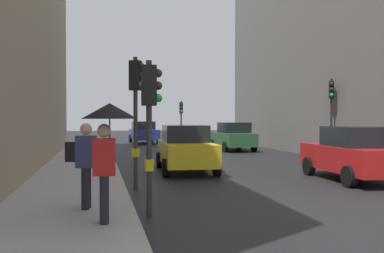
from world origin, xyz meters
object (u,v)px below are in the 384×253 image
at_px(pedestrian_with_grey_backpack, 84,160).
at_px(traffic_light_near_left, 150,109).
at_px(traffic_light_mid_street, 331,104).
at_px(pedestrian_with_umbrella, 108,129).
at_px(car_blue_van, 144,132).
at_px(traffic_light_near_right, 136,98).
at_px(car_red_sedan, 354,153).
at_px(car_green_estate, 233,136).
at_px(car_yellow_taxi, 186,148).
at_px(traffic_light_far_median, 181,114).

bearing_deg(pedestrian_with_grey_backpack, traffic_light_near_left, -8.12).
bearing_deg(traffic_light_mid_street, pedestrian_with_umbrella, -135.61).
distance_m(traffic_light_mid_street, pedestrian_with_umbrella, 15.04).
distance_m(traffic_light_near_left, car_blue_van, 25.46).
bearing_deg(pedestrian_with_grey_backpack, traffic_light_near_right, 65.88).
bearing_deg(traffic_light_mid_street, car_red_sedan, -114.87).
distance_m(traffic_light_mid_street, traffic_light_near_left, 13.62).
distance_m(pedestrian_with_umbrella, pedestrian_with_grey_backpack, 1.53).
xyz_separation_m(traffic_light_mid_street, pedestrian_with_umbrella, (-10.73, -10.51, -0.86)).
relative_size(car_green_estate, car_red_sedan, 0.98).
xyz_separation_m(traffic_light_mid_street, traffic_light_near_left, (-9.84, -9.40, -0.47)).
bearing_deg(car_green_estate, pedestrian_with_umbrella, -114.85).
xyz_separation_m(car_red_sedan, pedestrian_with_grey_backpack, (-8.43, -3.24, 0.29)).
relative_size(car_green_estate, pedestrian_with_grey_backpack, 2.38).
relative_size(traffic_light_near_left, pedestrian_with_umbrella, 1.51).
height_order(traffic_light_near_right, car_red_sedan, traffic_light_near_right).
height_order(traffic_light_mid_street, pedestrian_with_umbrella, traffic_light_mid_street).
height_order(traffic_light_near_left, car_blue_van, traffic_light_near_left).
bearing_deg(traffic_light_near_left, car_yellow_taxi, 72.32).
relative_size(traffic_light_mid_street, pedestrian_with_umbrella, 1.83).
bearing_deg(car_red_sedan, traffic_light_mid_street, 65.13).
bearing_deg(traffic_light_mid_street, car_yellow_taxi, -161.82).
xyz_separation_m(traffic_light_near_right, car_yellow_taxi, (2.20, 3.69, -1.71)).
bearing_deg(traffic_light_near_right, traffic_light_mid_street, 32.21).
height_order(traffic_light_near_right, traffic_light_far_median, traffic_light_near_right).
xyz_separation_m(traffic_light_near_left, traffic_light_far_median, (5.31, 23.51, 0.09)).
bearing_deg(car_blue_van, car_yellow_taxi, -91.18).
relative_size(traffic_light_far_median, car_green_estate, 0.80).
distance_m(traffic_light_far_median, car_yellow_taxi, 16.97).
height_order(car_blue_van, pedestrian_with_umbrella, pedestrian_with_umbrella).
bearing_deg(pedestrian_with_grey_backpack, car_blue_van, 81.11).
relative_size(traffic_light_mid_street, pedestrian_with_grey_backpack, 2.21).
height_order(car_green_estate, pedestrian_with_grey_backpack, pedestrian_with_grey_backpack).
distance_m(car_yellow_taxi, pedestrian_with_umbrella, 8.62).
relative_size(traffic_light_near_right, pedestrian_with_grey_backpack, 2.12).
bearing_deg(traffic_light_mid_street, car_blue_van, 114.57).
bearing_deg(car_blue_van, pedestrian_with_grey_backpack, -98.89).
distance_m(traffic_light_mid_street, traffic_light_far_median, 14.82).
bearing_deg(pedestrian_with_umbrella, traffic_light_far_median, 75.86).
relative_size(traffic_light_mid_street, traffic_light_far_median, 1.16).
relative_size(traffic_light_near_right, car_green_estate, 0.89).
distance_m(car_green_estate, car_red_sedan, 12.97).
distance_m(traffic_light_near_right, pedestrian_with_grey_backpack, 3.59).
xyz_separation_m(car_blue_van, pedestrian_with_grey_backpack, (-3.93, -25.10, 0.29)).
height_order(traffic_light_mid_street, car_red_sedan, traffic_light_mid_street).
xyz_separation_m(traffic_light_mid_street, car_blue_van, (-7.27, 15.89, -1.82)).
bearing_deg(pedestrian_with_umbrella, pedestrian_with_grey_backpack, 109.55).
relative_size(traffic_light_mid_street, traffic_light_near_right, 1.04).
relative_size(car_green_estate, pedestrian_with_umbrella, 1.97).
distance_m(traffic_light_mid_street, car_blue_van, 17.57).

